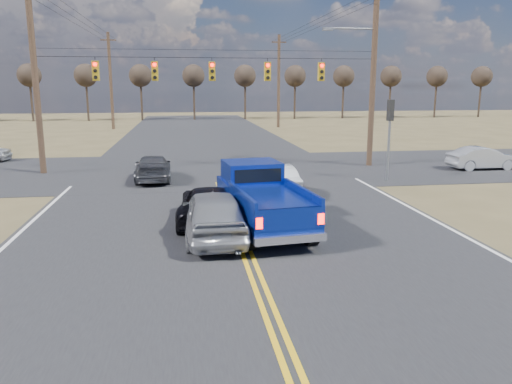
{
  "coord_description": "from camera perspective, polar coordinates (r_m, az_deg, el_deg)",
  "views": [
    {
      "loc": [
        -1.64,
        -9.37,
        4.53
      ],
      "look_at": [
        0.42,
        4.71,
        1.5
      ],
      "focal_mm": 35.0,
      "sensor_mm": 36.0,
      "label": 1
    }
  ],
  "objects": [
    {
      "name": "signal_gantry",
      "position": [
        27.25,
        -3.93,
        13.11
      ],
      "size": [
        19.6,
        4.83,
        10.0
      ],
      "color": "#473323",
      "rests_on": "ground"
    },
    {
      "name": "road_cross",
      "position": [
        27.79,
        -4.84,
        2.59
      ],
      "size": [
        120.0,
        12.0,
        0.02
      ],
      "primitive_type": "cube",
      "color": "#28282B",
      "rests_on": "ground"
    },
    {
      "name": "silver_suv",
      "position": [
        15.04,
        -4.87,
        -2.53
      ],
      "size": [
        1.92,
        4.52,
        1.53
      ],
      "primitive_type": "imported",
      "rotation": [
        0.0,
        0.0,
        3.17
      ],
      "color": "gray",
      "rests_on": "ground"
    },
    {
      "name": "utility_poles",
      "position": [
        26.43,
        -4.91,
        13.49
      ],
      "size": [
        19.6,
        58.32,
        10.0
      ],
      "color": "#473323",
      "rests_on": "ground"
    },
    {
      "name": "cross_car_east_near",
      "position": [
        30.32,
        24.52,
        3.54
      ],
      "size": [
        1.38,
        3.83,
        1.26
      ],
      "primitive_type": "imported",
      "rotation": [
        0.0,
        0.0,
        1.58
      ],
      "color": "#A2A5AA",
      "rests_on": "ground"
    },
    {
      "name": "black_suv",
      "position": [
        16.99,
        -5.27,
        -1.38
      ],
      "size": [
        2.36,
        4.52,
        1.22
      ],
      "primitive_type": "imported",
      "rotation": [
        0.0,
        0.0,
        3.06
      ],
      "color": "black",
      "rests_on": "ground"
    },
    {
      "name": "white_car_queue",
      "position": [
        21.17,
        1.98,
        1.46
      ],
      "size": [
        1.71,
        4.08,
        1.31
      ],
      "primitive_type": "imported",
      "rotation": [
        0.0,
        0.0,
        3.23
      ],
      "color": "silver",
      "rests_on": "ground"
    },
    {
      "name": "road_main",
      "position": [
        19.96,
        -3.4,
        -1.12
      ],
      "size": [
        14.0,
        120.0,
        0.02
      ],
      "primitive_type": "cube",
      "color": "#28282B",
      "rests_on": "ground"
    },
    {
      "name": "dgrey_car_queue",
      "position": [
        24.87,
        -11.68,
        2.7
      ],
      "size": [
        1.85,
        4.26,
        1.22
      ],
      "primitive_type": "imported",
      "rotation": [
        0.0,
        0.0,
        3.17
      ],
      "color": "#393A3F",
      "rests_on": "ground"
    },
    {
      "name": "pickup_truck",
      "position": [
        15.9,
        0.63,
        -0.85
      ],
      "size": [
        2.67,
        5.63,
        2.04
      ],
      "rotation": [
        0.0,
        0.0,
        0.12
      ],
      "color": "black",
      "rests_on": "ground"
    },
    {
      "name": "ground",
      "position": [
        10.54,
        1.48,
        -13.44
      ],
      "size": [
        160.0,
        160.0,
        0.0
      ],
      "primitive_type": "plane",
      "color": "brown",
      "rests_on": "ground"
    },
    {
      "name": "treeline",
      "position": [
        36.39,
        -5.92,
        13.8
      ],
      "size": [
        87.0,
        117.8,
        7.4
      ],
      "color": "#33261C",
      "rests_on": "ground"
    }
  ]
}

